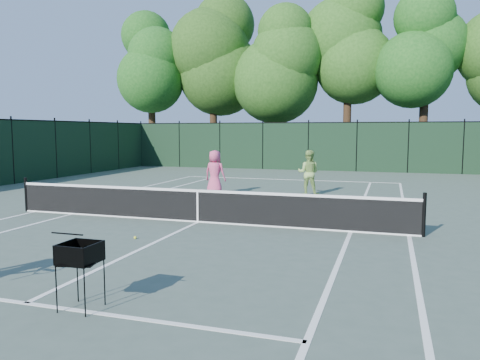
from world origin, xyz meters
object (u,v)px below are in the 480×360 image
(ball_hopper, at_px, (80,254))
(loose_ball_midcourt, at_px, (135,238))
(player_pink, at_px, (215,173))
(player_green, at_px, (308,173))

(ball_hopper, bearing_deg, loose_ball_midcourt, 97.18)
(player_pink, height_order, player_green, player_green)
(player_green, bearing_deg, ball_hopper, 84.50)
(player_pink, bearing_deg, player_green, -154.64)
(player_pink, distance_m, loose_ball_midcourt, 7.73)
(player_pink, bearing_deg, loose_ball_midcourt, 104.26)
(ball_hopper, relative_size, loose_ball_midcourt, 14.02)
(player_green, relative_size, ball_hopper, 1.85)
(player_pink, height_order, loose_ball_midcourt, player_pink)
(player_green, relative_size, loose_ball_midcourt, 25.90)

